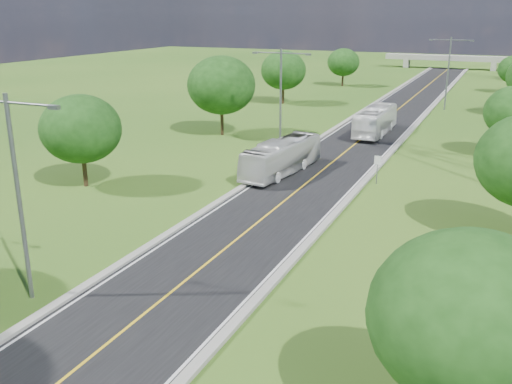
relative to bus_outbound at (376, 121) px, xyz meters
The scene contains 16 objects.
ground 3.50m from the bus_outbound, 104.87° to the left, with size 260.00×260.00×0.00m, color #2A5417.
road 9.18m from the bus_outbound, 95.07° to the left, with size 8.00×150.00×0.06m, color black.
curb_left 10.44m from the bus_outbound, 119.26° to the left, with size 0.50×150.00×0.22m, color gray.
curb_right 9.76m from the bus_outbound, 69.05° to the left, with size 0.50×150.00×0.22m, color gray.
speed_limit_sign 19.50m from the bus_outbound, 76.96° to the right, with size 0.55×0.09×2.40m.
overpass 83.02m from the bus_outbound, 90.55° to the left, with size 30.00×3.00×3.20m.
streetlight_near_left 45.71m from the bus_outbound, 98.60° to the right, with size 5.90×0.25×10.00m.
streetlight_mid_left 14.45m from the bus_outbound, 119.57° to the right, with size 5.90×0.25×10.00m.
streetlight_far_right 22.08m from the bus_outbound, 76.10° to the left, with size 5.90×0.25×10.00m.
tree_lb 33.64m from the bus_outbound, 120.10° to the right, with size 6.30×6.30×7.33m.
tree_lc 17.73m from the bus_outbound, 156.14° to the right, with size 7.56×7.56×8.79m.
tree_ld 24.85m from the bus_outbound, 136.30° to the left, with size 6.72×6.72×7.82m.
tree_le 43.86m from the bus_outbound, 110.46° to the left, with size 5.88×5.88×6.84m.
tree_ra 48.90m from the bus_outbound, 74.31° to the right, with size 6.30×6.30×7.33m.
bus_outbound is the anchor object (origin of this frame).
bus_inbound 19.68m from the bus_outbound, 100.95° to the right, with size 2.46×10.51×2.93m, color silver.
Camera 1 is at (14.22, -6.45, 13.45)m, focal length 40.00 mm.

